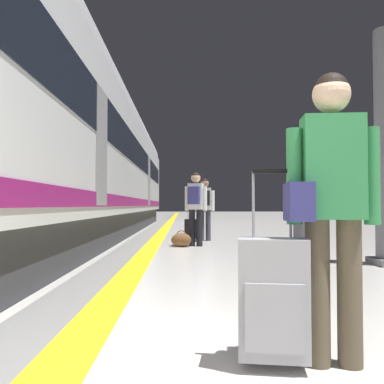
% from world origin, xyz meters
% --- Properties ---
extents(safety_line_strip, '(0.36, 80.00, 0.01)m').
position_xyz_m(safety_line_strip, '(-0.56, 10.00, 0.00)').
color(safety_line_strip, yellow).
rests_on(safety_line_strip, ground).
extents(tactile_edge_band, '(0.68, 80.00, 0.01)m').
position_xyz_m(tactile_edge_band, '(-0.92, 10.00, 0.00)').
color(tactile_edge_band, slate).
rests_on(tactile_edge_band, ground).
extents(high_speed_train, '(2.94, 29.11, 4.97)m').
position_xyz_m(high_speed_train, '(-2.73, 10.46, 2.50)').
color(high_speed_train, '#38383D').
rests_on(high_speed_train, ground).
extents(traveller_foreground, '(0.54, 0.29, 1.66)m').
position_xyz_m(traveller_foreground, '(0.97, 1.19, 0.96)').
color(traveller_foreground, brown).
rests_on(traveller_foreground, ground).
extents(rolling_suitcase_foreground, '(0.41, 0.29, 1.11)m').
position_xyz_m(rolling_suitcase_foreground, '(0.63, 1.16, 0.39)').
color(rolling_suitcase_foreground, '#9E9EA3').
rests_on(rolling_suitcase_foreground, ground).
extents(passenger_near, '(0.49, 0.38, 1.64)m').
position_xyz_m(passenger_near, '(0.41, 8.03, 0.97)').
color(passenger_near, black).
rests_on(passenger_near, ground).
extents(duffel_bag_near, '(0.44, 0.26, 0.36)m').
position_xyz_m(duffel_bag_near, '(0.10, 7.89, 0.15)').
color(duffel_bag_near, brown).
rests_on(duffel_bag_near, ground).
extents(passenger_mid, '(0.50, 0.31, 1.59)m').
position_xyz_m(passenger_mid, '(0.69, 9.42, 0.94)').
color(passenger_mid, '#383842').
rests_on(passenger_mid, ground).
extents(suitcase_mid, '(0.41, 0.29, 0.95)m').
position_xyz_m(suitcase_mid, '(0.37, 9.23, 0.31)').
color(suitcase_mid, black).
rests_on(suitcase_mid, ground).
extents(waste_bin, '(0.46, 0.46, 0.91)m').
position_xyz_m(waste_bin, '(3.26, 9.70, 0.46)').
color(waste_bin, '#4C4C51').
rests_on(waste_bin, ground).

